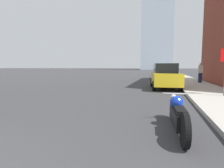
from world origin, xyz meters
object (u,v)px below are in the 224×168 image
parked_car_green (162,72)px  parked_car_blue (163,70)px  pedestrian (200,72)px  parked_car_yellow (165,76)px  motorcycle (178,114)px

parked_car_green → parked_car_blue: parked_car_blue is taller
parked_car_blue → pedestrian: bearing=-78.5°
parked_car_yellow → parked_car_blue: parked_car_yellow is taller
parked_car_green → parked_car_blue: (0.13, 12.05, 0.03)m
pedestrian → parked_car_blue: bearing=98.8°
motorcycle → parked_car_blue: bearing=87.0°
parked_car_yellow → pedestrian: 5.08m
motorcycle → pedestrian: pedestrian is taller
pedestrian → parked_car_green: bearing=112.7°
parked_car_green → parked_car_blue: size_ratio=0.92×
parked_car_yellow → parked_car_green: size_ratio=1.04×
parked_car_yellow → parked_car_blue: 23.64m
motorcycle → pedestrian: bearing=73.8°
motorcycle → parked_car_green: size_ratio=0.59×
parked_car_blue → pedestrian: (3.02, -19.58, 0.19)m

